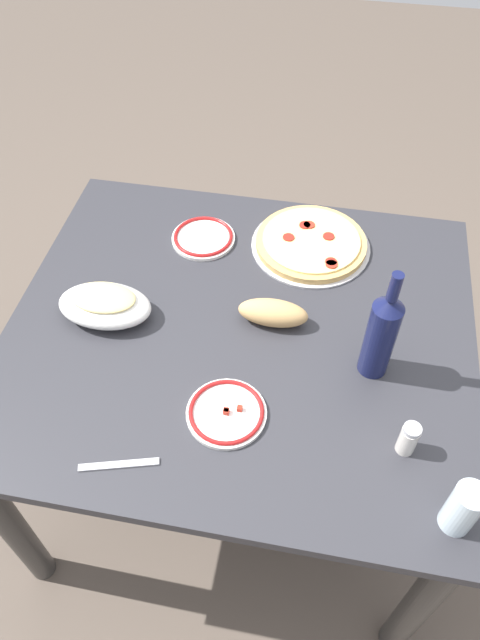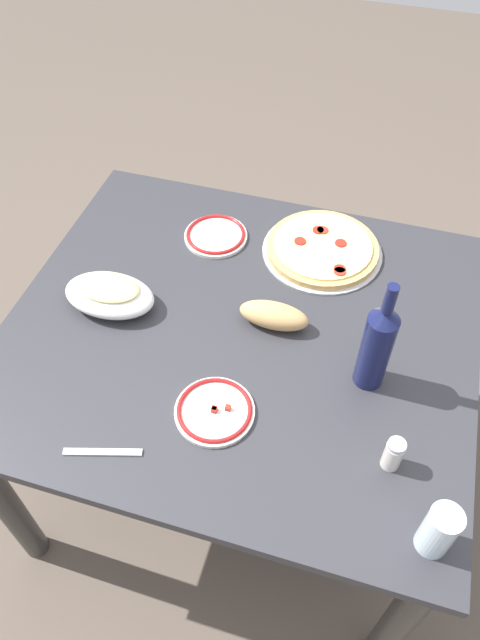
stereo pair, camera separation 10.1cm
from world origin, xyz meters
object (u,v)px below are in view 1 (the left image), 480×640
wine_bottle (381,334)px  water_glass (463,509)px  side_plate_far (203,237)px  dining_table (240,355)px  spice_shaker (408,439)px  side_plate_near (226,412)px  bread_loaf (273,313)px  baked_pasta_dish (105,304)px  pepperoni_pizza (311,243)px

wine_bottle → water_glass: bearing=116.6°
water_glass → side_plate_far: water_glass is taller
dining_table → spice_shaker: size_ratio=13.47×
dining_table → side_plate_near: 0.28m
water_glass → bread_loaf: size_ratio=0.74×
dining_table → baked_pasta_dish: size_ratio=4.88×
pepperoni_pizza → water_glass: water_glass is taller
baked_pasta_dish → water_glass: (-0.85, 0.39, 0.02)m
side_plate_near → spice_shaker: size_ratio=2.09×
pepperoni_pizza → spice_shaker: (-0.27, 0.60, 0.03)m
side_plate_near → spice_shaker: 0.40m
side_plate_near → baked_pasta_dish: bearing=-33.1°
water_glass → dining_table: bearing=-39.2°
dining_table → water_glass: bearing=140.8°
pepperoni_pizza → bread_loaf: size_ratio=1.91×
pepperoni_pizza → water_glass: 0.83m
spice_shaker → bread_loaf: bearing=-42.4°
baked_pasta_dish → side_plate_far: baked_pasta_dish is taller
side_plate_far → bread_loaf: bread_loaf is taller
wine_bottle → side_plate_near: size_ratio=1.73×
dining_table → side_plate_far: size_ratio=6.43×
bread_loaf → spice_shaker: bearing=137.6°
bread_loaf → spice_shaker: size_ratio=2.03×
water_glass → bread_loaf: bearing=-46.3°
pepperoni_pizza → baked_pasta_dish: 0.60m
pepperoni_pizza → spice_shaker: 0.66m
pepperoni_pizza → side_plate_far: 0.31m
wine_bottle → baked_pasta_dish: bearing=-3.7°
dining_table → pepperoni_pizza: pepperoni_pizza is taller
side_plate_far → spice_shaker: bearing=135.0°
side_plate_near → spice_shaker: spice_shaker is taller
water_glass → bread_loaf: water_glass is taller
wine_bottle → side_plate_near: wine_bottle is taller
pepperoni_pizza → side_plate_near: 0.60m
baked_pasta_dish → spice_shaker: 0.79m
pepperoni_pizza → bread_loaf: bearing=77.5°
baked_pasta_dish → side_plate_far: bearing=-119.0°
dining_table → bread_loaf: size_ratio=6.62×
dining_table → pepperoni_pizza: bearing=-113.3°
pepperoni_pizza → water_glass: (-0.36, 0.75, 0.05)m
wine_bottle → spice_shaker: bearing=110.8°
dining_table → water_glass: size_ratio=8.96×
wine_bottle → pepperoni_pizza: bearing=-64.5°
wine_bottle → water_glass: wine_bottle is taller
baked_pasta_dish → wine_bottle: (-0.68, 0.04, 0.09)m
dining_table → wine_bottle: bearing=169.1°
baked_pasta_dish → spice_shaker: (-0.75, 0.25, 0.00)m
wine_bottle → bread_loaf: size_ratio=1.78×
spice_shaker → baked_pasta_dish: bearing=-18.2°
side_plate_near → wine_bottle: bearing=-148.8°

